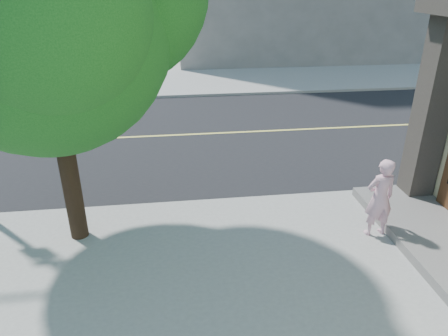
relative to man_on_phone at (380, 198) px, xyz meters
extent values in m
cube|color=black|center=(-8.18, 6.24, -0.90)|extent=(140.00, 9.00, 0.01)
cube|color=gray|center=(5.32, 23.24, -0.84)|extent=(29.00, 25.00, 0.12)
cube|color=slate|center=(1.02, -0.46, -0.69)|extent=(1.60, 4.00, 0.18)
cube|color=#35302B|center=(1.52, 1.24, 1.32)|extent=(0.55, 0.55, 4.20)
imported|color=#D6A1B3|center=(0.00, 0.00, 0.00)|extent=(0.60, 0.42, 1.57)
cylinder|color=black|center=(-5.63, 0.67, 0.84)|extent=(0.33, 0.33, 3.25)
sphere|color=#1F661D|center=(-5.63, 0.67, 3.01)|extent=(3.98, 3.98, 3.98)
sphere|color=#1F661D|center=(-5.27, -0.33, 3.28)|extent=(2.71, 2.71, 2.71)
camera|label=1|loc=(-3.74, -6.29, 3.75)|focal=33.13mm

